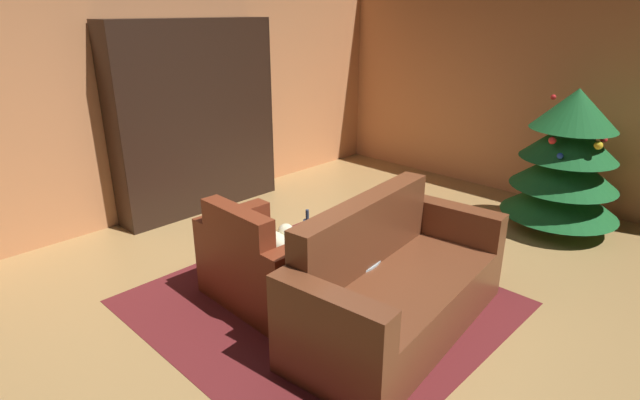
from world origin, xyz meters
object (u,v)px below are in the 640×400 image
object	(u,v)px
couch_red	(394,287)
decorated_tree	(567,161)
coffee_table	(333,256)
bookshelf_unit	(206,119)
bottle_on_table	(307,233)
book_stack_on_table	(328,247)
armchair_red	(264,267)

from	to	relation	value
couch_red	decorated_tree	distance (m)	2.65
coffee_table	decorated_tree	world-z (taller)	decorated_tree
decorated_tree	bookshelf_unit	bearing A→B (deg)	-146.21
bookshelf_unit	bottle_on_table	distance (m)	2.40
book_stack_on_table	decorated_tree	bearing A→B (deg)	75.06
couch_red	book_stack_on_table	xyz separation A→B (m)	(-0.54, -0.12, 0.18)
couch_red	book_stack_on_table	distance (m)	0.58
armchair_red	decorated_tree	bearing A→B (deg)	69.98
bookshelf_unit	coffee_table	size ratio (longest dim) A/B	2.77
bookshelf_unit	decorated_tree	xyz separation A→B (m)	(3.18, 2.12, -0.29)
book_stack_on_table	decorated_tree	world-z (taller)	decorated_tree
couch_red	coffee_table	xyz separation A→B (m)	(-0.54, -0.06, 0.08)
bookshelf_unit	book_stack_on_table	xyz separation A→B (m)	(2.45, -0.60, -0.53)
couch_red	armchair_red	bearing A→B (deg)	-154.78
bookshelf_unit	decorated_tree	bearing A→B (deg)	33.79
book_stack_on_table	bottle_on_table	size ratio (longest dim) A/B	0.71
coffee_table	bottle_on_table	bearing A→B (deg)	-152.55
armchair_red	coffee_table	world-z (taller)	armchair_red
coffee_table	decorated_tree	bearing A→B (deg)	74.78
coffee_table	decorated_tree	size ratio (longest dim) A/B	0.51
couch_red	book_stack_on_table	size ratio (longest dim) A/B	8.44
book_stack_on_table	bottle_on_table	xyz separation A→B (m)	(-0.18, -0.04, 0.07)
bookshelf_unit	decorated_tree	size ratio (longest dim) A/B	1.42
bottle_on_table	coffee_table	bearing A→B (deg)	27.45
armchair_red	couch_red	xyz separation A→B (m)	(0.92, 0.43, 0.01)
bookshelf_unit	armchair_red	distance (m)	2.37
bookshelf_unit	coffee_table	world-z (taller)	bookshelf_unit
book_stack_on_table	bottle_on_table	distance (m)	0.20
armchair_red	book_stack_on_table	distance (m)	0.53
bookshelf_unit	book_stack_on_table	size ratio (longest dim) A/B	9.19
coffee_table	book_stack_on_table	size ratio (longest dim) A/B	3.32
bottle_on_table	armchair_red	bearing A→B (deg)	-125.55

